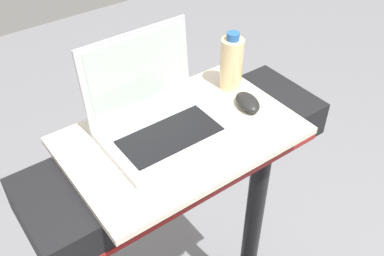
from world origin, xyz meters
name	(u,v)px	position (x,y,z in m)	size (l,w,h in m)	color
desk_board	(181,136)	(0.00, 0.70, 1.19)	(0.63, 0.41, 0.02)	beige
laptop	(157,115)	(-0.04, 0.75, 1.25)	(0.32, 0.26, 0.25)	#B7B7BC
computer_mouse	(248,102)	(0.22, 0.68, 1.22)	(0.06, 0.10, 0.03)	black
water_bottle	(231,63)	(0.25, 0.79, 1.29)	(0.07, 0.07, 0.18)	beige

